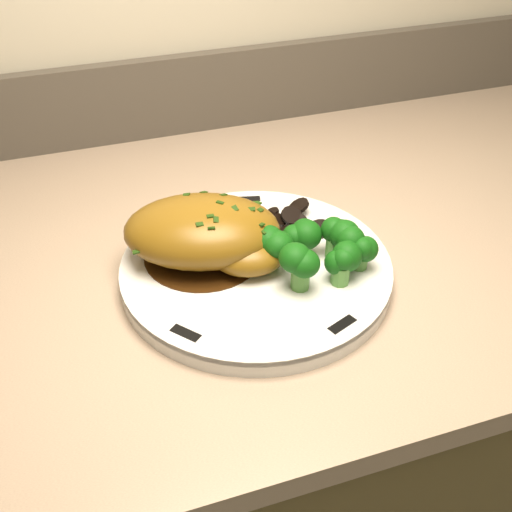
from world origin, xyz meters
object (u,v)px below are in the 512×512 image
object	(u,v)px
counter	(453,393)
broccoli_florets	(318,250)
plate	(256,270)
chicken_breast	(207,233)

from	to	relation	value
counter	broccoli_florets	world-z (taller)	counter
plate	counter	bearing A→B (deg)	9.38
plate	chicken_breast	bearing A→B (deg)	149.67
counter	plate	distance (m)	0.57
chicken_breast	broccoli_florets	size ratio (longest dim) A/B	1.63
plate	chicken_breast	world-z (taller)	chicken_breast
chicken_breast	counter	bearing A→B (deg)	22.33
counter	chicken_breast	size ratio (longest dim) A/B	9.60
counter	chicken_breast	distance (m)	0.63
counter	broccoli_florets	bearing A→B (deg)	-163.72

